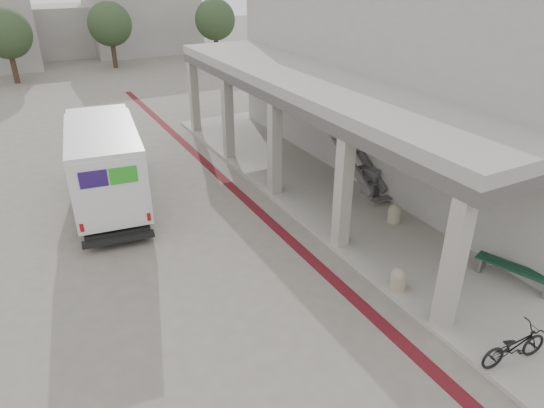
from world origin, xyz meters
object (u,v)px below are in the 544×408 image
utility_cabinet (371,181)px  fedex_truck (105,161)px  bicycle_black (514,346)px  bench (514,272)px

utility_cabinet → fedex_truck: bearing=140.4°
utility_cabinet → bicycle_black: utility_cabinet is taller
bench → utility_cabinet: size_ratio=2.09×
bench → utility_cabinet: bearing=70.4°
fedex_truck → bench: bearing=-42.9°
fedex_truck → utility_cabinet: size_ratio=7.36×
utility_cabinet → bicycle_black: size_ratio=0.59×
utility_cabinet → bench: bearing=-105.1°
fedex_truck → utility_cabinet: (8.19, -3.89, -0.94)m
fedex_truck → bicycle_black: 12.99m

